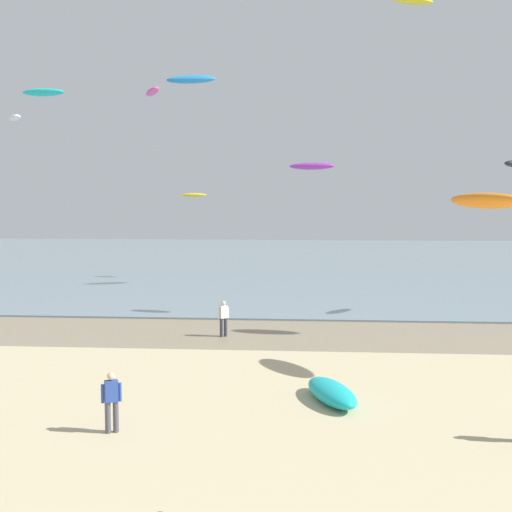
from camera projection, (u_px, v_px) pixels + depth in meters
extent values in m
cube|color=gray|center=(292.00, 334.00, 31.76)|extent=(120.00, 7.06, 0.01)
cube|color=gray|center=(300.00, 260.00, 70.04)|extent=(160.00, 70.00, 0.10)
cylinder|color=#4C4C56|center=(116.00, 417.00, 18.37)|extent=(0.16, 0.16, 0.88)
cylinder|color=#4C4C56|center=(108.00, 418.00, 18.29)|extent=(0.16, 0.16, 0.88)
cube|color=#2D4CA5|center=(111.00, 391.00, 18.27)|extent=(0.42, 0.35, 0.60)
sphere|color=beige|center=(111.00, 376.00, 18.23)|extent=(0.22, 0.22, 0.22)
cylinder|color=#2D4CA5|center=(120.00, 392.00, 18.35)|extent=(0.09, 0.09, 0.52)
cylinder|color=#2D4CA5|center=(103.00, 394.00, 18.19)|extent=(0.09, 0.09, 0.52)
cylinder|color=#383842|center=(226.00, 327.00, 31.28)|extent=(0.16, 0.16, 0.88)
cylinder|color=#383842|center=(221.00, 328.00, 31.17)|extent=(0.16, 0.16, 0.88)
cube|color=white|center=(223.00, 312.00, 31.16)|extent=(0.42, 0.39, 0.60)
sphere|color=beige|center=(223.00, 303.00, 31.13)|extent=(0.22, 0.22, 0.22)
cylinder|color=white|center=(228.00, 313.00, 31.29)|extent=(0.09, 0.09, 0.52)
cylinder|color=white|center=(219.00, 313.00, 31.05)|extent=(0.09, 0.09, 0.52)
ellipsoid|color=#19B2B7|center=(332.00, 392.00, 21.11)|extent=(2.10, 3.32, 0.62)
ellipsoid|color=yellow|center=(412.00, 1.00, 45.04)|extent=(3.39, 2.19, 0.55)
ellipsoid|color=orange|center=(486.00, 201.00, 23.70)|extent=(2.78, 3.40, 0.80)
ellipsoid|color=#19B2B7|center=(43.00, 92.00, 38.86)|extent=(2.60, 1.00, 0.52)
ellipsoid|color=#E54C99|center=(153.00, 91.00, 49.32)|extent=(2.09, 3.21, 0.81)
ellipsoid|color=purple|center=(312.00, 166.00, 35.60)|extent=(2.58, 1.28, 0.42)
ellipsoid|color=white|center=(15.00, 118.00, 44.53)|extent=(1.86, 2.42, 0.45)
ellipsoid|color=yellow|center=(194.00, 195.00, 52.91)|extent=(2.15, 0.96, 0.34)
ellipsoid|color=#2384D1|center=(191.00, 79.00, 43.24)|extent=(3.42, 1.47, 0.83)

